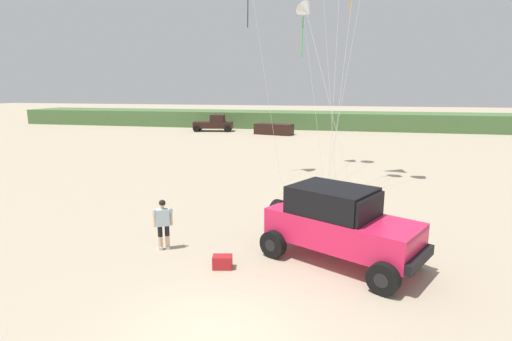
# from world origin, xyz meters

# --- Properties ---
(ground_plane) EXTENTS (220.00, 220.00, 0.00)m
(ground_plane) POSITION_xyz_m (0.00, 0.00, 0.00)
(ground_plane) COLOR tan
(dune_ridge) EXTENTS (90.00, 6.85, 2.04)m
(dune_ridge) POSITION_xyz_m (2.70, 45.35, 1.02)
(dune_ridge) COLOR #4C703D
(dune_ridge) RESTS_ON ground_plane
(jeep) EXTENTS (5.00, 4.09, 2.26)m
(jeep) POSITION_xyz_m (2.45, 4.47, 1.20)
(jeep) COLOR #EA2151
(jeep) RESTS_ON ground_plane
(person_watching) EXTENTS (0.56, 0.44, 1.67)m
(person_watching) POSITION_xyz_m (-3.06, 4.14, 0.94)
(person_watching) COLOR #DBB28E
(person_watching) RESTS_ON ground_plane
(cooler_box) EXTENTS (0.62, 0.47, 0.38)m
(cooler_box) POSITION_xyz_m (-0.81, 3.24, 0.19)
(cooler_box) COLOR #B21E23
(cooler_box) RESTS_ON ground_plane
(distant_pickup) EXTENTS (4.85, 3.06, 1.98)m
(distant_pickup) POSITION_xyz_m (-12.89, 38.54, 0.94)
(distant_pickup) COLOR black
(distant_pickup) RESTS_ON ground_plane
(distant_sedan) EXTENTS (4.48, 2.65, 1.20)m
(distant_sedan) POSITION_xyz_m (-5.29, 36.72, 0.60)
(distant_sedan) COLOR black
(distant_sedan) RESTS_ON ground_plane
(kite_yellow_diamond) EXTENTS (3.25, 4.94, 8.99)m
(kite_yellow_diamond) POSITION_xyz_m (0.54, 12.01, 8.48)
(kite_yellow_diamond) COLOR white
(kite_yellow_diamond) RESTS_ON ground_plane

